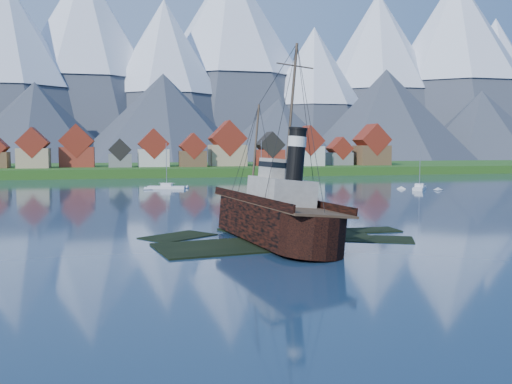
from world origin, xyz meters
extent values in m
plane|color=#1A314B|center=(0.00, 0.00, 0.00)|extent=(1400.00, 1400.00, 0.00)
cube|color=black|center=(-3.00, -2.00, -0.32)|extent=(19.08, 11.42, 1.00)
cube|color=black|center=(6.00, 4.00, -0.38)|extent=(15.15, 9.76, 1.00)
cube|color=black|center=(2.00, 9.00, -0.28)|extent=(11.45, 9.06, 1.00)
cube|color=black|center=(12.00, -1.00, -0.42)|extent=(10.27, 8.34, 1.00)
cube|color=black|center=(-9.00, 6.00, -0.40)|extent=(9.42, 8.68, 1.00)
cube|color=black|center=(15.00, 5.00, -0.35)|extent=(6.00, 4.00, 1.00)
cube|color=#1B4D16|center=(0.00, 170.00, 0.00)|extent=(600.00, 80.00, 3.20)
cube|color=#3F3D38|center=(0.00, 132.00, 0.00)|extent=(600.00, 2.50, 2.00)
cube|color=tan|center=(-43.00, 150.00, 6.40)|extent=(10.50, 9.00, 6.80)
cube|color=maroon|center=(-43.00, 150.00, 11.69)|extent=(10.69, 9.18, 10.69)
cube|color=maroon|center=(-29.00, 156.00, 6.60)|extent=(12.00, 8.50, 7.20)
cube|color=maroon|center=(-29.00, 156.00, 12.36)|extent=(12.22, 8.67, 12.22)
cube|color=slate|center=(-14.00, 151.00, 5.40)|extent=(8.00, 7.00, 4.80)
cube|color=black|center=(-14.00, 151.00, 9.24)|extent=(8.15, 7.14, 8.15)
cube|color=beige|center=(-2.00, 154.00, 6.20)|extent=(11.00, 9.50, 6.40)
cube|color=maroon|center=(-2.00, 154.00, 11.38)|extent=(11.20, 9.69, 11.20)
cube|color=brown|center=(12.00, 150.00, 5.90)|extent=(9.50, 8.00, 5.80)
cube|color=maroon|center=(12.00, 150.00, 10.51)|extent=(9.67, 8.16, 9.67)
cube|color=tan|center=(26.00, 155.00, 7.00)|extent=(13.50, 10.00, 8.00)
cube|color=maroon|center=(26.00, 155.00, 13.43)|extent=(13.75, 10.20, 13.75)
cube|color=maroon|center=(42.00, 152.00, 6.10)|extent=(10.00, 8.50, 6.20)
cube|color=black|center=(42.00, 152.00, 11.00)|extent=(10.18, 8.67, 10.18)
cube|color=beige|center=(56.00, 149.00, 6.75)|extent=(11.50, 9.00, 7.50)
cube|color=maroon|center=(56.00, 149.00, 12.57)|extent=(11.71, 9.18, 11.71)
cube|color=slate|center=(71.00, 153.00, 5.50)|extent=(9.00, 7.50, 5.00)
cube|color=maroon|center=(71.00, 153.00, 9.62)|extent=(9.16, 7.65, 9.16)
cube|color=brown|center=(84.00, 151.00, 6.90)|extent=(12.50, 10.00, 7.80)
cube|color=maroon|center=(84.00, 151.00, 13.05)|extent=(12.73, 10.20, 12.73)
cone|color=#2D333D|center=(-100.00, 455.00, 73.00)|extent=(180.00, 180.00, 150.00)
cone|color=white|center=(-100.00, 455.00, 103.00)|extent=(111.60, 111.60, 90.00)
cone|color=#2D333D|center=(-40.00, 495.00, 88.00)|extent=(210.00, 210.00, 180.00)
cone|color=white|center=(-40.00, 495.00, 124.00)|extent=(130.20, 130.20, 108.00)
cone|color=#2D333D|center=(30.00, 470.00, 70.50)|extent=(170.00, 170.00, 145.00)
cone|color=white|center=(30.00, 470.00, 99.50)|extent=(105.40, 105.40, 87.00)
cone|color=#2D333D|center=(100.00, 515.00, 98.00)|extent=(240.00, 240.00, 200.00)
cone|color=white|center=(100.00, 515.00, 138.00)|extent=(148.80, 148.80, 120.00)
cone|color=#2D333D|center=(170.00, 460.00, 60.50)|extent=(150.00, 150.00, 125.00)
cone|color=white|center=(170.00, 460.00, 85.50)|extent=(93.00, 93.00, 75.00)
cone|color=#2D333D|center=(250.00, 490.00, 83.00)|extent=(200.00, 200.00, 170.00)
cone|color=white|center=(250.00, 490.00, 117.00)|extent=(124.00, 124.00, 102.00)
cone|color=#2D333D|center=(330.00, 475.00, 93.00)|extent=(230.00, 230.00, 190.00)
cone|color=white|center=(330.00, 475.00, 131.00)|extent=(142.60, 142.60, 114.00)
cone|color=#2D333D|center=(400.00, 505.00, 75.50)|extent=(180.00, 180.00, 155.00)
cone|color=white|center=(400.00, 505.00, 106.50)|extent=(111.60, 111.60, 93.00)
cone|color=#2D333D|center=(-70.00, 374.00, 27.00)|extent=(120.00, 120.00, 58.00)
cone|color=#2D333D|center=(20.00, 369.00, 31.00)|extent=(136.00, 136.00, 66.00)
cone|color=#2D333D|center=(110.00, 373.00, 23.00)|extent=(110.00, 110.00, 50.00)
cone|color=#2D333D|center=(200.00, 370.00, 35.50)|extent=(150.00, 150.00, 75.00)
cone|color=#2D333D|center=(290.00, 371.00, 28.00)|extent=(124.00, 124.00, 60.00)
cube|color=black|center=(0.67, 0.43, 2.12)|extent=(6.55, 18.87, 3.93)
cone|color=black|center=(0.67, 12.67, 2.12)|extent=(6.55, 6.55, 6.55)
cylinder|color=black|center=(0.67, -9.01, 2.12)|extent=(6.55, 6.55, 3.93)
cube|color=#4C3826|center=(0.67, 0.43, 4.18)|extent=(6.42, 24.90, 0.23)
cube|color=black|center=(-2.48, 0.43, 4.60)|extent=(0.19, 24.12, 0.84)
cube|color=black|center=(3.81, 0.43, 4.60)|extent=(0.19, 24.12, 0.84)
cube|color=#ADA89E|center=(0.67, -0.98, 5.58)|extent=(4.87, 7.96, 2.81)
cube|color=#ADA89E|center=(0.67, -0.04, 8.01)|extent=(3.37, 3.74, 2.06)
cylinder|color=black|center=(0.67, -4.07, 9.61)|extent=(1.78, 1.78, 5.24)
cylinder|color=silver|center=(0.67, -4.07, 10.92)|extent=(1.87, 1.87, 1.03)
cylinder|color=#473828|center=(0.67, 7.92, 9.89)|extent=(0.26, 0.26, 11.23)
cylinder|color=#473828|center=(0.67, -1.91, 15.13)|extent=(0.30, 0.30, 12.17)
cube|color=silver|center=(-3.63, 81.26, 0.10)|extent=(9.41, 5.36, 1.22)
cube|color=silver|center=(-3.63, 81.26, 1.07)|extent=(3.12, 2.79, 0.71)
cylinder|color=gray|center=(-3.63, 81.26, 6.02)|extent=(0.14, 0.14, 10.61)
cube|color=silver|center=(55.12, 63.69, 0.11)|extent=(7.15, 8.61, 1.27)
cube|color=silver|center=(55.12, 63.69, 1.11)|extent=(3.09, 3.21, 0.74)
cylinder|color=gray|center=(55.12, 63.69, 6.26)|extent=(0.15, 0.15, 11.04)
cube|color=silver|center=(23.04, 91.67, 0.11)|extent=(4.69, 11.26, 1.31)
cube|color=silver|center=(23.04, 91.67, 1.15)|extent=(2.93, 3.45, 0.77)
cylinder|color=gray|center=(23.04, 91.67, 6.45)|extent=(0.15, 0.15, 11.38)
camera|label=1|loc=(-15.95, -59.32, 10.38)|focal=40.00mm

